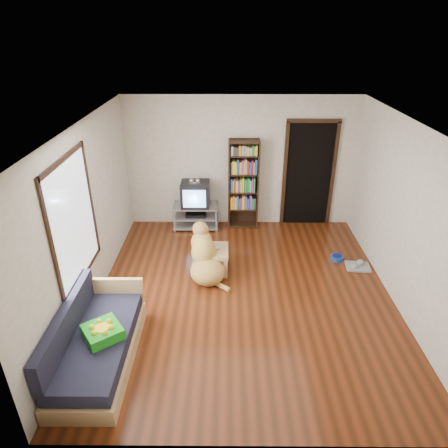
{
  "coord_description": "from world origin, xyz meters",
  "views": [
    {
      "loc": [
        -0.28,
        -5.04,
        3.77
      ],
      "look_at": [
        -0.32,
        0.62,
        0.9
      ],
      "focal_mm": 32.0,
      "sensor_mm": 36.0,
      "label": 1
    }
  ],
  "objects_px": {
    "coffee_table": "(212,255)",
    "dog": "(205,258)",
    "dog_bowl": "(337,258)",
    "tv_stand": "(196,215)",
    "crt_tv": "(195,193)",
    "laptop": "(212,250)",
    "sofa": "(96,345)",
    "grey_rag": "(358,267)",
    "bookshelf": "(243,180)",
    "green_cushion": "(103,332)"
  },
  "relations": [
    {
      "from": "crt_tv",
      "to": "sofa",
      "type": "bearing_deg",
      "value": -104.93
    },
    {
      "from": "crt_tv",
      "to": "dog",
      "type": "relative_size",
      "value": 0.57
    },
    {
      "from": "sofa",
      "to": "dog",
      "type": "bearing_deg",
      "value": 56.67
    },
    {
      "from": "bookshelf",
      "to": "tv_stand",
      "type": "bearing_deg",
      "value": -174.37
    },
    {
      "from": "grey_rag",
      "to": "bookshelf",
      "type": "distance_m",
      "value": 2.69
    },
    {
      "from": "dog_bowl",
      "to": "grey_rag",
      "type": "relative_size",
      "value": 0.55
    },
    {
      "from": "green_cushion",
      "to": "tv_stand",
      "type": "relative_size",
      "value": 0.45
    },
    {
      "from": "laptop",
      "to": "sofa",
      "type": "xyz_separation_m",
      "value": [
        -1.35,
        -2.03,
        -0.15
      ]
    },
    {
      "from": "tv_stand",
      "to": "laptop",
      "type": "bearing_deg",
      "value": -76.86
    },
    {
      "from": "green_cushion",
      "to": "crt_tv",
      "type": "bearing_deg",
      "value": 40.74
    },
    {
      "from": "dog_bowl",
      "to": "tv_stand",
      "type": "relative_size",
      "value": 0.24
    },
    {
      "from": "laptop",
      "to": "grey_rag",
      "type": "bearing_deg",
      "value": -11.66
    },
    {
      "from": "crt_tv",
      "to": "dog",
      "type": "distance_m",
      "value": 1.83
    },
    {
      "from": "coffee_table",
      "to": "dog",
      "type": "distance_m",
      "value": 0.2
    },
    {
      "from": "green_cushion",
      "to": "bookshelf",
      "type": "distance_m",
      "value": 4.19
    },
    {
      "from": "green_cushion",
      "to": "bookshelf",
      "type": "xyz_separation_m",
      "value": [
        1.8,
        3.75,
        0.51
      ]
    },
    {
      "from": "grey_rag",
      "to": "tv_stand",
      "type": "distance_m",
      "value": 3.26
    },
    {
      "from": "tv_stand",
      "to": "grey_rag",
      "type": "bearing_deg",
      "value": -27.34
    },
    {
      "from": "sofa",
      "to": "dog",
      "type": "distance_m",
      "value": 2.26
    },
    {
      "from": "crt_tv",
      "to": "sofa",
      "type": "relative_size",
      "value": 0.32
    },
    {
      "from": "bookshelf",
      "to": "dog",
      "type": "distance_m",
      "value": 2.07
    },
    {
      "from": "laptop",
      "to": "bookshelf",
      "type": "height_order",
      "value": "bookshelf"
    },
    {
      "from": "green_cushion",
      "to": "dog_bowl",
      "type": "distance_m",
      "value": 4.22
    },
    {
      "from": "coffee_table",
      "to": "dog",
      "type": "height_order",
      "value": "dog"
    },
    {
      "from": "crt_tv",
      "to": "bookshelf",
      "type": "distance_m",
      "value": 0.99
    },
    {
      "from": "sofa",
      "to": "bookshelf",
      "type": "bearing_deg",
      "value": 62.68
    },
    {
      "from": "laptop",
      "to": "grey_rag",
      "type": "xyz_separation_m",
      "value": [
        2.51,
        0.11,
        -0.4
      ]
    },
    {
      "from": "crt_tv",
      "to": "dog",
      "type": "xyz_separation_m",
      "value": [
        0.27,
        -1.76,
        -0.41
      ]
    },
    {
      "from": "grey_rag",
      "to": "coffee_table",
      "type": "distance_m",
      "value": 2.52
    },
    {
      "from": "bookshelf",
      "to": "sofa",
      "type": "distance_m",
      "value": 4.26
    },
    {
      "from": "green_cushion",
      "to": "laptop",
      "type": "bearing_deg",
      "value": 22.96
    },
    {
      "from": "tv_stand",
      "to": "dog_bowl",
      "type": "bearing_deg",
      "value": -25.65
    },
    {
      "from": "green_cushion",
      "to": "coffee_table",
      "type": "distance_m",
      "value": 2.43
    },
    {
      "from": "tv_stand",
      "to": "coffee_table",
      "type": "bearing_deg",
      "value": -76.62
    },
    {
      "from": "grey_rag",
      "to": "bookshelf",
      "type": "xyz_separation_m",
      "value": [
        -1.93,
        1.58,
        0.99
      ]
    },
    {
      "from": "sofa",
      "to": "coffee_table",
      "type": "distance_m",
      "value": 2.46
    },
    {
      "from": "dog_bowl",
      "to": "sofa",
      "type": "relative_size",
      "value": 0.12
    },
    {
      "from": "dog_bowl",
      "to": "grey_rag",
      "type": "xyz_separation_m",
      "value": [
        0.3,
        -0.25,
        -0.03
      ]
    },
    {
      "from": "grey_rag",
      "to": "crt_tv",
      "type": "relative_size",
      "value": 0.69
    },
    {
      "from": "laptop",
      "to": "grey_rag",
      "type": "distance_m",
      "value": 2.54
    },
    {
      "from": "tv_stand",
      "to": "sofa",
      "type": "distance_m",
      "value": 3.76
    },
    {
      "from": "crt_tv",
      "to": "coffee_table",
      "type": "xyz_separation_m",
      "value": [
        0.37,
        -1.6,
        -0.46
      ]
    },
    {
      "from": "laptop",
      "to": "crt_tv",
      "type": "xyz_separation_m",
      "value": [
        -0.37,
        1.63,
        0.33
      ]
    },
    {
      "from": "grey_rag",
      "to": "sofa",
      "type": "bearing_deg",
      "value": -150.97
    },
    {
      "from": "dog_bowl",
      "to": "crt_tv",
      "type": "distance_m",
      "value": 2.96
    },
    {
      "from": "bookshelf",
      "to": "coffee_table",
      "type": "distance_m",
      "value": 1.91
    },
    {
      "from": "laptop",
      "to": "tv_stand",
      "type": "xyz_separation_m",
      "value": [
        -0.37,
        1.6,
        -0.14
      ]
    },
    {
      "from": "grey_rag",
      "to": "coffee_table",
      "type": "height_order",
      "value": "coffee_table"
    },
    {
      "from": "dog_bowl",
      "to": "tv_stand",
      "type": "distance_m",
      "value": 2.87
    },
    {
      "from": "coffee_table",
      "to": "dog",
      "type": "xyz_separation_m",
      "value": [
        -0.1,
        -0.17,
        0.05
      ]
    }
  ]
}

